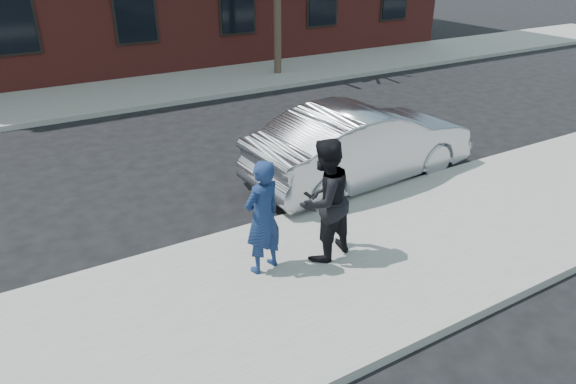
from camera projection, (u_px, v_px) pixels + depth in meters
ground at (368, 254)px, 8.22m from camera, size 100.00×100.00×0.00m
near_sidewalk at (379, 257)px, 7.99m from camera, size 50.00×3.50×0.15m
near_curb at (316, 210)px, 9.38m from camera, size 50.00×0.10×0.15m
far_sidewalk at (155, 89)px, 16.89m from camera, size 50.00×3.50×0.15m
far_curb at (173, 103)px, 15.50m from camera, size 50.00×0.10×0.15m
silver_sedan at (362, 144)px, 10.38m from camera, size 5.00×2.03×1.61m
man_hoodie at (263, 217)px, 7.22m from camera, size 0.71×0.56×1.73m
man_peacoat at (324, 200)px, 7.49m from camera, size 1.07×0.92×1.90m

